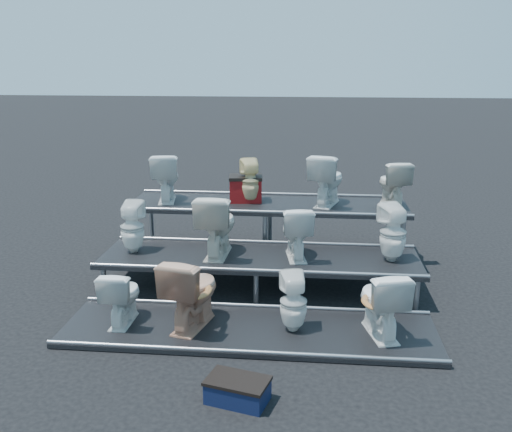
# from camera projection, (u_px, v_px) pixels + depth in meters

# --- Properties ---
(ground) EXTENTS (80.00, 80.00, 0.00)m
(ground) POSITION_uv_depth(u_px,v_px,m) (260.00, 288.00, 7.69)
(ground) COLOR black
(ground) RESTS_ON ground
(tier_front) EXTENTS (4.20, 1.20, 0.06)m
(tier_front) POSITION_uv_depth(u_px,v_px,m) (249.00, 330.00, 6.44)
(tier_front) COLOR black
(tier_front) RESTS_ON ground
(tier_mid) EXTENTS (4.20, 1.20, 0.46)m
(tier_mid) POSITION_uv_depth(u_px,v_px,m) (260.00, 272.00, 7.63)
(tier_mid) COLOR black
(tier_mid) RESTS_ON ground
(tier_back) EXTENTS (4.20, 1.20, 0.86)m
(tier_back) POSITION_uv_depth(u_px,v_px,m) (268.00, 230.00, 8.82)
(tier_back) COLOR black
(tier_back) RESTS_ON ground
(toilet_0) EXTENTS (0.37, 0.64, 0.65)m
(toilet_0) POSITION_uv_depth(u_px,v_px,m) (122.00, 296.00, 6.48)
(toilet_0) COLOR white
(toilet_0) RESTS_ON tier_front
(toilet_1) EXTENTS (0.65, 0.91, 0.84)m
(toilet_1) POSITION_uv_depth(u_px,v_px,m) (192.00, 291.00, 6.38)
(toilet_1) COLOR tan
(toilet_1) RESTS_ON tier_front
(toilet_2) EXTENTS (0.36, 0.37, 0.67)m
(toilet_2) POSITION_uv_depth(u_px,v_px,m) (293.00, 302.00, 6.29)
(toilet_2) COLOR white
(toilet_2) RESTS_ON tier_front
(toilet_3) EXTENTS (0.59, 0.83, 0.77)m
(toilet_3) POSITION_uv_depth(u_px,v_px,m) (381.00, 302.00, 6.19)
(toilet_3) COLOR white
(toilet_3) RESTS_ON tier_front
(toilet_4) EXTENTS (0.33, 0.33, 0.70)m
(toilet_4) POSITION_uv_depth(u_px,v_px,m) (132.00, 227.00, 7.64)
(toilet_4) COLOR white
(toilet_4) RESTS_ON tier_mid
(toilet_5) EXTENTS (0.50, 0.84, 0.84)m
(toilet_5) POSITION_uv_depth(u_px,v_px,m) (217.00, 224.00, 7.51)
(toilet_5) COLOR silver
(toilet_5) RESTS_ON tier_mid
(toilet_6) EXTENTS (0.50, 0.74, 0.71)m
(toilet_6) POSITION_uv_depth(u_px,v_px,m) (296.00, 232.00, 7.43)
(toilet_6) COLOR white
(toilet_6) RESTS_ON tier_mid
(toilet_7) EXTENTS (0.45, 0.45, 0.75)m
(toilet_7) POSITION_uv_depth(u_px,v_px,m) (393.00, 233.00, 7.30)
(toilet_7) COLOR white
(toilet_7) RESTS_ON tier_mid
(toilet_8) EXTENTS (0.53, 0.79, 0.74)m
(toilet_8) POSITION_uv_depth(u_px,v_px,m) (166.00, 177.00, 8.76)
(toilet_8) COLOR white
(toilet_8) RESTS_ON tier_back
(toilet_9) EXTENTS (0.38, 0.39, 0.67)m
(toilet_9) POSITION_uv_depth(u_px,v_px,m) (250.00, 181.00, 8.64)
(toilet_9) COLOR beige
(toilet_9) RESTS_ON tier_back
(toilet_10) EXTENTS (0.64, 0.85, 0.78)m
(toilet_10) POSITION_uv_depth(u_px,v_px,m) (327.00, 179.00, 8.52)
(toilet_10) COLOR white
(toilet_10) RESTS_ON tier_back
(toilet_11) EXTENTS (0.51, 0.74, 0.69)m
(toilet_11) POSITION_uv_depth(u_px,v_px,m) (393.00, 183.00, 8.44)
(toilet_11) COLOR silver
(toilet_11) RESTS_ON tier_back
(red_crate) EXTENTS (0.52, 0.44, 0.35)m
(red_crate) POSITION_uv_depth(u_px,v_px,m) (246.00, 190.00, 8.79)
(red_crate) COLOR maroon
(red_crate) RESTS_ON tier_back
(step_stool) EXTENTS (0.60, 0.45, 0.19)m
(step_stool) POSITION_uv_depth(u_px,v_px,m) (238.00, 392.00, 5.13)
(step_stool) COLOR #0F1736
(step_stool) RESTS_ON ground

